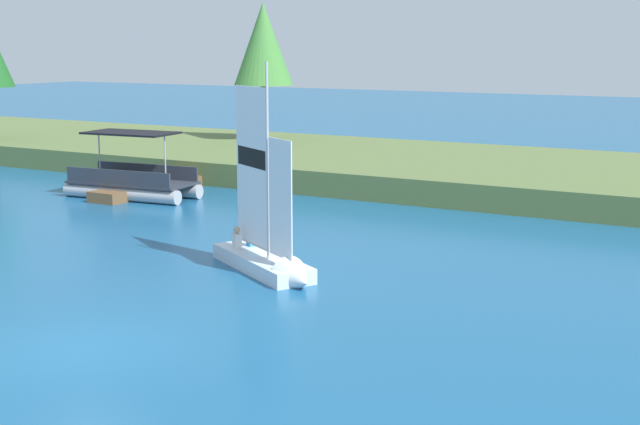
# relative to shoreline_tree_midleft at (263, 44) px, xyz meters

# --- Properties ---
(ground_plane) EXTENTS (200.00, 200.00, 0.00)m
(ground_plane) POSITION_rel_shoreline_tree_midleft_xyz_m (14.14, -28.69, -6.35)
(ground_plane) COLOR #195684
(shore_bank) EXTENTS (80.00, 13.69, 1.08)m
(shore_bank) POSITION_rel_shoreline_tree_midleft_xyz_m (14.14, -2.71, -5.81)
(shore_bank) COLOR #5B703D
(shore_bank) RESTS_ON ground
(shoreline_tree_midleft) EXTENTS (3.28, 3.28, 7.56)m
(shoreline_tree_midleft) POSITION_rel_shoreline_tree_midleft_xyz_m (0.00, 0.00, 0.00)
(shoreline_tree_midleft) COLOR brown
(shoreline_tree_midleft) RESTS_ON shore_bank
(wooden_dock) EXTENTS (1.40, 6.41, 0.45)m
(wooden_dock) POSITION_rel_shoreline_tree_midleft_xyz_m (2.16, -12.26, -6.12)
(wooden_dock) COLOR brown
(wooden_dock) RESTS_ON ground
(sailboat) EXTENTS (4.77, 3.47, 6.25)m
(sailboat) POSITION_rel_shoreline_tree_midleft_xyz_m (14.36, -21.50, -5.82)
(sailboat) COLOR silver
(sailboat) RESTS_ON ground
(pontoon_boat) EXTENTS (5.74, 2.77, 2.77)m
(pontoon_boat) POSITION_rel_shoreline_tree_midleft_xyz_m (2.25, -13.54, -5.68)
(pontoon_boat) COLOR #B2B2B7
(pontoon_boat) RESTS_ON ground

